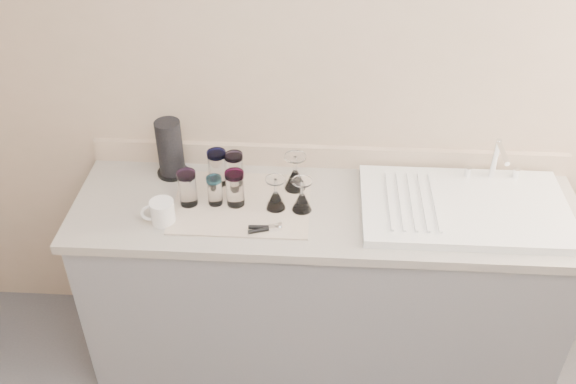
# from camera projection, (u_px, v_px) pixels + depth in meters

# --- Properties ---
(room_envelope) EXTENTS (3.54, 3.50, 2.52)m
(room_envelope) POSITION_uv_depth(u_px,v_px,m) (332.00, 318.00, 1.24)
(room_envelope) COLOR #545559
(room_envelope) RESTS_ON ground
(counter_unit) EXTENTS (2.06, 0.62, 0.90)m
(counter_unit) POSITION_uv_depth(u_px,v_px,m) (323.00, 285.00, 2.86)
(counter_unit) COLOR slate
(counter_unit) RESTS_ON ground
(sink_unit) EXTENTS (0.82, 0.50, 0.22)m
(sink_unit) POSITION_uv_depth(u_px,v_px,m) (465.00, 207.00, 2.56)
(sink_unit) COLOR white
(sink_unit) RESTS_ON counter_unit
(dish_towel) EXTENTS (0.55, 0.42, 0.01)m
(dish_towel) POSITION_uv_depth(u_px,v_px,m) (242.00, 203.00, 2.60)
(dish_towel) COLOR beige
(dish_towel) RESTS_ON counter_unit
(tumbler_cyan) EXTENTS (0.08, 0.08, 0.16)m
(tumbler_cyan) POSITION_uv_depth(u_px,v_px,m) (217.00, 167.00, 2.66)
(tumbler_cyan) COLOR white
(tumbler_cyan) RESTS_ON dish_towel
(tumbler_purple) EXTENTS (0.08, 0.08, 0.15)m
(tumbler_purple) POSITION_uv_depth(u_px,v_px,m) (235.00, 169.00, 2.65)
(tumbler_purple) COLOR white
(tumbler_purple) RESTS_ON dish_towel
(tumbler_magenta) EXTENTS (0.08, 0.08, 0.15)m
(tumbler_magenta) POSITION_uv_depth(u_px,v_px,m) (188.00, 188.00, 2.55)
(tumbler_magenta) COLOR white
(tumbler_magenta) RESTS_ON dish_towel
(tumbler_blue) EXTENTS (0.06, 0.06, 0.12)m
(tumbler_blue) POSITION_uv_depth(u_px,v_px,m) (215.00, 190.00, 2.56)
(tumbler_blue) COLOR white
(tumbler_blue) RESTS_ON dish_towel
(tumbler_lavender) EXTENTS (0.08, 0.08, 0.15)m
(tumbler_lavender) POSITION_uv_depth(u_px,v_px,m) (235.00, 188.00, 2.55)
(tumbler_lavender) COLOR white
(tumbler_lavender) RESTS_ON dish_towel
(goblet_back_right) EXTENTS (0.09, 0.09, 0.16)m
(goblet_back_right) POSITION_uv_depth(u_px,v_px,m) (295.00, 177.00, 2.65)
(goblet_back_right) COLOR white
(goblet_back_right) RESTS_ON dish_towel
(goblet_front_left) EXTENTS (0.08, 0.08, 0.14)m
(goblet_front_left) POSITION_uv_depth(u_px,v_px,m) (276.00, 198.00, 2.54)
(goblet_front_left) COLOR white
(goblet_front_left) RESTS_ON dish_towel
(goblet_front_right) EXTENTS (0.08, 0.08, 0.14)m
(goblet_front_right) POSITION_uv_depth(u_px,v_px,m) (302.00, 200.00, 2.53)
(goblet_front_right) COLOR white
(goblet_front_right) RESTS_ON dish_towel
(can_opener) EXTENTS (0.13, 0.06, 0.02)m
(can_opener) POSITION_uv_depth(u_px,v_px,m) (265.00, 228.00, 2.45)
(can_opener) COLOR silver
(can_opener) RESTS_ON dish_towel
(white_mug) EXTENTS (0.14, 0.11, 0.10)m
(white_mug) POSITION_uv_depth(u_px,v_px,m) (162.00, 212.00, 2.48)
(white_mug) COLOR white
(white_mug) RESTS_ON counter_unit
(paper_towel_roll) EXTENTS (0.14, 0.14, 0.25)m
(paper_towel_roll) POSITION_uv_depth(u_px,v_px,m) (170.00, 149.00, 2.70)
(paper_towel_roll) COLOR black
(paper_towel_roll) RESTS_ON counter_unit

